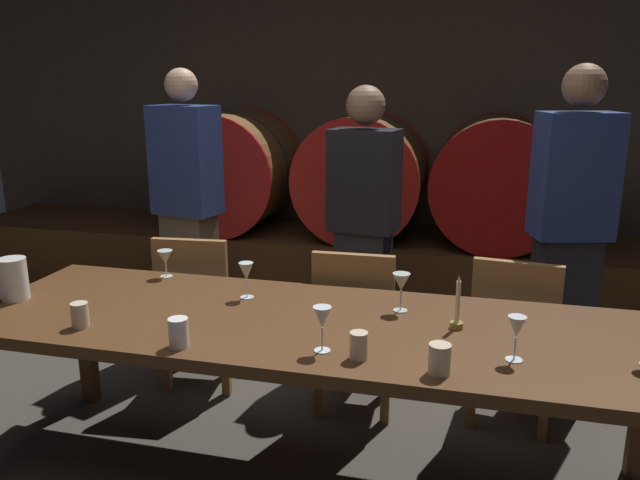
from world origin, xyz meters
name	(u,v)px	position (x,y,z in m)	size (l,w,h in m)	color
back_wall	(373,135)	(0.00, 2.89, 1.24)	(7.02, 0.24, 2.48)	#473A2D
barrel_shelf	(358,268)	(0.00, 2.34, 0.27)	(6.32, 0.90, 0.54)	#4C2D16
wine_barrel_left	(233,171)	(-1.00, 2.34, 0.99)	(0.90, 0.83, 0.90)	brown
wine_barrel_center	(364,176)	(0.03, 2.34, 0.99)	(0.90, 0.83, 0.90)	brown
wine_barrel_right	(498,181)	(0.98, 2.34, 0.99)	(0.90, 0.83, 0.90)	#513319
dining_table	(314,335)	(0.24, 0.11, 0.68)	(2.85, 0.90, 0.74)	#4C2D16
chair_left	(199,303)	(-0.60, 0.81, 0.49)	(0.44, 0.44, 0.88)	olive
chair_center	(356,323)	(0.29, 0.75, 0.49)	(0.41, 0.41, 0.88)	olive
chair_right	(514,333)	(1.06, 0.80, 0.49)	(0.45, 0.45, 0.88)	olive
guest_left	(188,211)	(-0.87, 1.28, 0.89)	(0.42, 0.31, 1.75)	brown
guest_center	(364,227)	(0.22, 1.32, 0.85)	(0.41, 0.29, 1.65)	black
guest_right	(569,234)	(1.32, 1.19, 0.91)	(0.43, 0.33, 1.76)	black
candle_left	(457,313)	(0.79, 0.17, 0.80)	(0.05, 0.05, 0.22)	olive
pitcher	(14,279)	(-1.10, 0.03, 0.84)	(0.12, 0.12, 0.19)	white
wine_glass_far_left	(165,258)	(-0.61, 0.49, 0.84)	(0.07, 0.07, 0.13)	silver
wine_glass_left	(246,273)	(-0.12, 0.30, 0.86)	(0.06, 0.06, 0.16)	white
wine_glass_center_left	(322,319)	(0.34, -0.16, 0.87)	(0.07, 0.07, 0.17)	white
wine_glass_center_right	(401,283)	(0.56, 0.31, 0.87)	(0.07, 0.07, 0.16)	silver
wine_glass_right	(516,329)	(1.00, -0.07, 0.86)	(0.06, 0.06, 0.16)	white
cup_far_left	(80,315)	(-0.64, -0.17, 0.79)	(0.07, 0.07, 0.10)	beige
cup_center_left	(179,333)	(-0.18, -0.25, 0.80)	(0.07, 0.07, 0.11)	white
cup_center_right	(359,346)	(0.47, -0.19, 0.79)	(0.06, 0.06, 0.10)	beige
cup_far_right	(440,359)	(0.75, -0.23, 0.80)	(0.07, 0.07, 0.10)	beige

